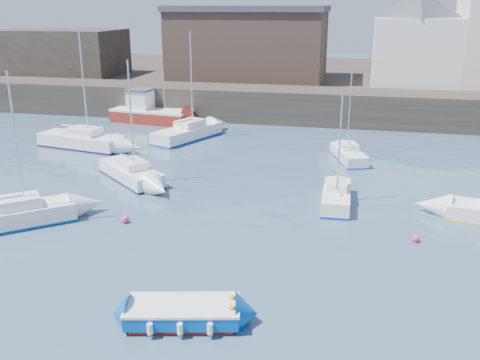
% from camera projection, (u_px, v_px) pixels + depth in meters
% --- Properties ---
extents(water, '(220.00, 220.00, 0.00)m').
position_uv_depth(water, '(163.00, 329.00, 18.25)').
color(water, '#2D4760').
rests_on(water, ground).
extents(quay_wall, '(90.00, 5.00, 3.00)m').
position_uv_depth(quay_wall, '(294.00, 105.00, 50.20)').
color(quay_wall, '#28231E').
rests_on(quay_wall, ground).
extents(land_strip, '(90.00, 32.00, 2.80)m').
position_uv_depth(land_strip, '(312.00, 81.00, 66.90)').
color(land_strip, '#28231E').
rests_on(land_strip, ground).
extents(bldg_east_d, '(11.14, 11.14, 8.95)m').
position_uv_depth(bldg_east_d, '(416.00, 38.00, 52.08)').
color(bldg_east_d, white).
rests_on(bldg_east_d, land_strip).
extents(warehouse, '(16.40, 10.40, 7.60)m').
position_uv_depth(warehouse, '(249.00, 42.00, 57.26)').
color(warehouse, '#3D2D26').
rests_on(warehouse, land_strip).
extents(bldg_west, '(14.00, 8.00, 5.00)m').
position_uv_depth(bldg_west, '(60.00, 52.00, 61.34)').
color(bldg_west, '#353028').
rests_on(bldg_west, land_strip).
extents(blue_dinghy, '(4.22, 2.53, 0.75)m').
position_uv_depth(blue_dinghy, '(183.00, 313.00, 18.46)').
color(blue_dinghy, maroon).
rests_on(blue_dinghy, ground).
extents(fishing_boat, '(7.75, 3.73, 4.94)m').
position_uv_depth(fishing_boat, '(149.00, 112.00, 49.90)').
color(fishing_boat, maroon).
rests_on(fishing_boat, ground).
extents(sailboat_a, '(5.65, 5.28, 7.63)m').
position_uv_depth(sailboat_a, '(14.00, 216.00, 26.59)').
color(sailboat_a, white).
rests_on(sailboat_a, ground).
extents(sailboat_b, '(5.61, 5.23, 7.49)m').
position_uv_depth(sailboat_b, '(131.00, 172.00, 33.56)').
color(sailboat_b, white).
rests_on(sailboat_b, ground).
extents(sailboat_c, '(1.58, 4.68, 6.13)m').
position_uv_depth(sailboat_c, '(336.00, 196.00, 29.49)').
color(sailboat_c, white).
rests_on(sailboat_c, ground).
extents(sailboat_e, '(7.17, 3.43, 8.86)m').
position_uv_depth(sailboat_e, '(82.00, 140.00, 41.08)').
color(sailboat_e, white).
rests_on(sailboat_e, ground).
extents(sailboat_f, '(2.91, 4.97, 6.16)m').
position_uv_depth(sailboat_f, '(349.00, 154.00, 37.87)').
color(sailboat_f, white).
rests_on(sailboat_f, ground).
extents(sailboat_h, '(4.57, 6.94, 8.55)m').
position_uv_depth(sailboat_h, '(188.00, 132.00, 43.70)').
color(sailboat_h, white).
rests_on(sailboat_h, ground).
extents(buoy_near, '(0.39, 0.39, 0.39)m').
position_uv_depth(buoy_near, '(125.00, 223.00, 27.11)').
color(buoy_near, '#FF288C').
rests_on(buoy_near, ground).
extents(buoy_mid, '(0.35, 0.35, 0.35)m').
position_uv_depth(buoy_mid, '(415.00, 242.00, 24.94)').
color(buoy_mid, '#FF288C').
rests_on(buoy_mid, ground).
extents(buoy_far, '(0.42, 0.42, 0.42)m').
position_uv_depth(buoy_far, '(144.00, 180.00, 33.71)').
color(buoy_far, '#FF288C').
rests_on(buoy_far, ground).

